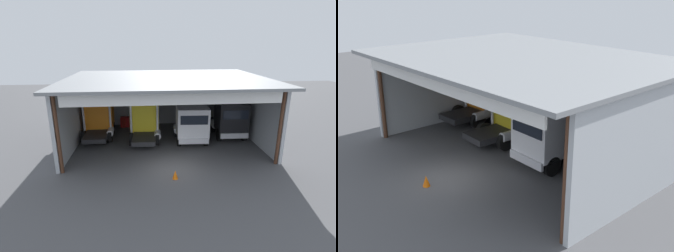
# 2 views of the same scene
# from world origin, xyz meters

# --- Properties ---
(ground_plane) EXTENTS (80.00, 80.00, 0.00)m
(ground_plane) POSITION_xyz_m (0.00, 0.00, 0.00)
(ground_plane) COLOR #4C4C4F
(ground_plane) RESTS_ON ground
(workshop_shed) EXTENTS (15.70, 11.94, 5.55)m
(workshop_shed) POSITION_xyz_m (0.00, 6.15, 3.91)
(workshop_shed) COLOR #ADB2B7
(workshop_shed) RESTS_ON ground
(truck_orange_center_left_bay) EXTENTS (2.68, 4.89, 3.34)m
(truck_orange_center_left_bay) POSITION_xyz_m (-5.89, 7.08, 1.74)
(truck_orange_center_left_bay) COLOR orange
(truck_orange_center_left_bay) RESTS_ON ground
(truck_yellow_center_right_bay) EXTENTS (2.67, 4.83, 3.75)m
(truck_yellow_center_right_bay) POSITION_xyz_m (-1.79, 6.05, 1.93)
(truck_yellow_center_right_bay) COLOR yellow
(truck_yellow_center_right_bay) RESTS_ON ground
(truck_white_right_bay) EXTENTS (2.75, 4.96, 3.42)m
(truck_white_right_bay) POSITION_xyz_m (2.07, 4.82, 1.68)
(truck_white_right_bay) COLOR white
(truck_white_right_bay) RESTS_ON ground
(truck_black_left_bay) EXTENTS (2.69, 5.28, 3.36)m
(truck_black_left_bay) POSITION_xyz_m (5.66, 5.70, 1.77)
(truck_black_left_bay) COLOR black
(truck_black_left_bay) RESTS_ON ground
(oil_drum) EXTENTS (0.58, 0.58, 0.91)m
(oil_drum) POSITION_xyz_m (-3.96, 9.73, 0.46)
(oil_drum) COLOR #B21E19
(oil_drum) RESTS_ON ground
(tool_cart) EXTENTS (0.90, 0.60, 1.00)m
(tool_cart) POSITION_xyz_m (-3.80, 9.82, 0.50)
(tool_cart) COLOR red
(tool_cart) RESTS_ON ground
(traffic_cone) EXTENTS (0.36, 0.36, 0.56)m
(traffic_cone) POSITION_xyz_m (-0.02, -1.34, 0.28)
(traffic_cone) COLOR orange
(traffic_cone) RESTS_ON ground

